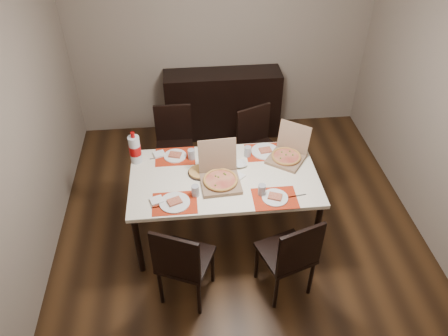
{
  "coord_description": "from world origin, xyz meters",
  "views": [
    {
      "loc": [
        -0.48,
        -3.23,
        3.46
      ],
      "look_at": [
        -0.17,
        -0.05,
        0.85
      ],
      "focal_mm": 35.0,
      "sensor_mm": 36.0,
      "label": 1
    }
  ],
  "objects": [
    {
      "name": "setting_near_right",
      "position": [
        0.23,
        -0.39,
        0.77
      ],
      "size": [
        0.49,
        0.3,
        0.11
      ],
      "color": "red",
      "rests_on": "dining_table"
    },
    {
      "name": "napkin_loose",
      "position": [
        -0.04,
        -0.08,
        0.76
      ],
      "size": [
        0.16,
        0.16,
        0.02
      ],
      "primitive_type": "cube",
      "rotation": [
        0.0,
        0.0,
        0.72
      ],
      "color": "white",
      "rests_on": "dining_table"
    },
    {
      "name": "soda_bottle",
      "position": [
        -1.01,
        0.27,
        0.9
      ],
      "size": [
        0.12,
        0.12,
        0.35
      ],
      "color": "silver",
      "rests_on": "dining_table"
    },
    {
      "name": "sideboard",
      "position": [
        0.0,
        1.78,
        0.45
      ],
      "size": [
        1.5,
        0.4,
        0.9
      ],
      "primitive_type": "cube",
      "color": "black",
      "rests_on": "ground"
    },
    {
      "name": "dining_table",
      "position": [
        -0.17,
        -0.05,
        0.68
      ],
      "size": [
        1.8,
        1.0,
        0.75
      ],
      "color": "white",
      "rests_on": "ground"
    },
    {
      "name": "setting_near_left",
      "position": [
        -0.61,
        -0.36,
        0.77
      ],
      "size": [
        0.45,
        0.3,
        0.11
      ],
      "color": "red",
      "rests_on": "dining_table"
    },
    {
      "name": "chair_far_right",
      "position": [
        0.31,
        0.77,
        0.51
      ],
      "size": [
        0.55,
        0.55,
        0.93
      ],
      "color": "black",
      "rests_on": "ground"
    },
    {
      "name": "pizza_box_right",
      "position": [
        0.5,
        0.16,
        0.8
      ],
      "size": [
        0.48,
        0.49,
        0.33
      ],
      "color": "#7F6149",
      "rests_on": "dining_table"
    },
    {
      "name": "chair_near_left",
      "position": [
        -0.6,
        -0.85,
        0.51
      ],
      "size": [
        0.55,
        0.55,
        0.93
      ],
      "color": "black",
      "rests_on": "ground"
    },
    {
      "name": "pizza_box_center",
      "position": [
        -0.21,
        -0.13,
        0.81
      ],
      "size": [
        0.39,
        0.42,
        0.36
      ],
      "color": "#7F6149",
      "rests_on": "dining_table"
    },
    {
      "name": "faina_plate",
      "position": [
        -0.39,
        0.02,
        0.76
      ],
      "size": [
        0.23,
        0.23,
        0.03
      ],
      "color": "black",
      "rests_on": "dining_table"
    },
    {
      "name": "setting_far_left",
      "position": [
        -0.6,
        0.29,
        0.77
      ],
      "size": [
        0.46,
        0.3,
        0.11
      ],
      "color": "red",
      "rests_on": "dining_table"
    },
    {
      "name": "chair_near_right",
      "position": [
        0.33,
        -0.86,
        0.51
      ],
      "size": [
        0.53,
        0.53,
        0.93
      ],
      "color": "black",
      "rests_on": "ground"
    },
    {
      "name": "setting_far_right",
      "position": [
        0.25,
        0.28,
        0.77
      ],
      "size": [
        0.46,
        0.3,
        0.11
      ],
      "color": "red",
      "rests_on": "dining_table"
    },
    {
      "name": "ground",
      "position": [
        0.0,
        0.0,
        -0.01
      ],
      "size": [
        3.8,
        4.0,
        0.02
      ],
      "primitive_type": "cube",
      "color": "#3C2512",
      "rests_on": "ground"
    },
    {
      "name": "chair_far_left",
      "position": [
        -0.65,
        0.9,
        0.51
      ],
      "size": [
        0.42,
        0.42,
        0.93
      ],
      "color": "black",
      "rests_on": "ground"
    },
    {
      "name": "room_walls",
      "position": [
        0.0,
        0.43,
        1.73
      ],
      "size": [
        3.84,
        4.02,
        2.62
      ],
      "color": "gray",
      "rests_on": "ground"
    },
    {
      "name": "dip_bowl",
      "position": [
        0.01,
        0.09,
        0.77
      ],
      "size": [
        0.15,
        0.15,
        0.03
      ],
      "primitive_type": "imported",
      "rotation": [
        0.0,
        0.0,
        0.21
      ],
      "color": "white",
      "rests_on": "dining_table"
    }
  ]
}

